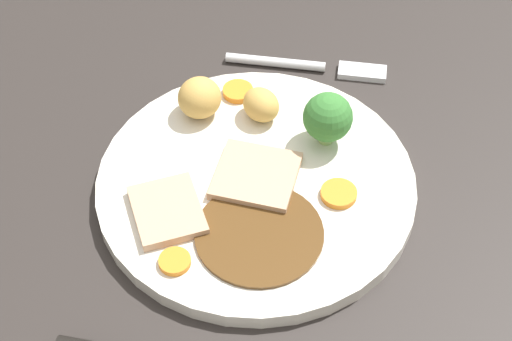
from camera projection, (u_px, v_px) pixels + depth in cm
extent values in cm
cube|color=#2B2623|center=(233.00, 215.00, 64.54)|extent=(120.00, 84.00, 3.60)
cylinder|color=silver|center=(256.00, 184.00, 63.51)|extent=(25.93, 25.93, 1.40)
cylinder|color=#563819|center=(259.00, 234.00, 59.13)|extent=(9.90, 9.90, 0.30)
cube|color=tan|center=(256.00, 176.00, 62.66)|extent=(6.74, 6.94, 0.80)
cube|color=tan|center=(167.00, 211.00, 60.28)|extent=(7.79, 7.37, 0.80)
ellipsoid|color=tan|center=(200.00, 98.00, 66.76)|extent=(4.56, 4.45, 3.49)
ellipsoid|color=tan|center=(261.00, 105.00, 66.71)|extent=(4.53, 4.53, 2.76)
cylinder|color=orange|center=(175.00, 261.00, 57.32)|extent=(2.42, 2.42, 0.49)
cylinder|color=orange|center=(339.00, 194.00, 61.59)|extent=(2.91, 2.91, 0.53)
cylinder|color=orange|center=(238.00, 91.00, 69.43)|extent=(2.73, 2.73, 0.57)
cylinder|color=#8CB766|center=(326.00, 135.00, 65.31)|extent=(1.23, 1.23, 1.32)
sphere|color=#387A33|center=(328.00, 117.00, 63.73)|extent=(4.15, 4.15, 4.15)
cylinder|color=silver|center=(275.00, 62.00, 73.93)|extent=(1.05, 9.51, 0.90)
cube|color=silver|center=(362.00, 72.00, 73.22)|extent=(2.07, 4.53, 0.60)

